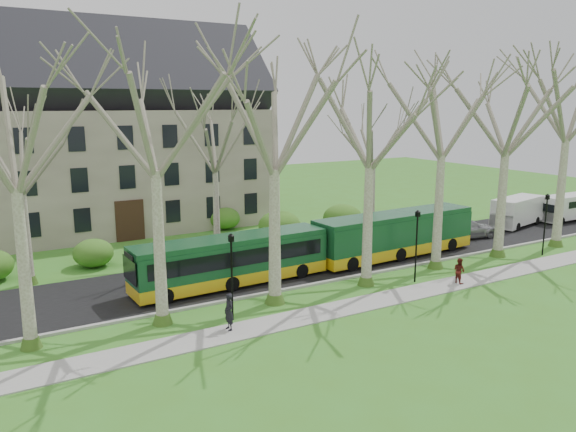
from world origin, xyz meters
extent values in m
plane|color=#3D7922|center=(0.00, 0.00, 0.00)|extent=(120.00, 120.00, 0.00)
cube|color=gray|center=(0.00, -2.50, 0.03)|extent=(70.00, 2.00, 0.06)
cube|color=black|center=(0.00, 5.50, 0.03)|extent=(80.00, 8.00, 0.06)
cube|color=#A5A39E|center=(0.00, 1.50, 0.07)|extent=(80.00, 0.25, 0.14)
cube|color=gray|center=(-6.00, 24.00, 5.00)|extent=(26.00, 12.00, 10.00)
cylinder|color=black|center=(-6.00, -1.00, 2.00)|extent=(0.10, 0.10, 4.00)
cube|color=black|center=(-6.00, -1.00, 4.15)|extent=(0.22, 0.22, 0.30)
cylinder|color=black|center=(6.00, -1.00, 2.00)|extent=(0.10, 0.10, 4.00)
cube|color=black|center=(6.00, -1.00, 4.15)|extent=(0.22, 0.22, 0.30)
cylinder|color=black|center=(18.00, -1.00, 2.00)|extent=(0.10, 0.10, 4.00)
cube|color=black|center=(18.00, -1.00, 4.15)|extent=(0.22, 0.22, 0.30)
ellipsoid|color=#32651C|center=(-10.00, 12.00, 1.00)|extent=(2.60, 2.60, 2.00)
ellipsoid|color=#32651C|center=(4.00, 12.00, 1.00)|extent=(2.60, 2.60, 2.00)
ellipsoid|color=#32651C|center=(10.00, 12.00, 1.00)|extent=(2.60, 2.60, 2.00)
ellipsoid|color=#32651C|center=(2.00, 18.00, 1.00)|extent=(2.60, 2.60, 2.00)
imported|color=#A6A6AA|center=(17.19, 5.28, 0.82)|extent=(5.44, 2.74, 1.52)
imported|color=black|center=(-6.71, -2.16, 0.95)|extent=(0.44, 0.66, 1.77)
imported|color=#511712|center=(7.99, -2.59, 0.82)|extent=(0.59, 0.75, 1.52)
camera|label=1|loc=(-16.84, -25.05, 10.54)|focal=35.00mm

